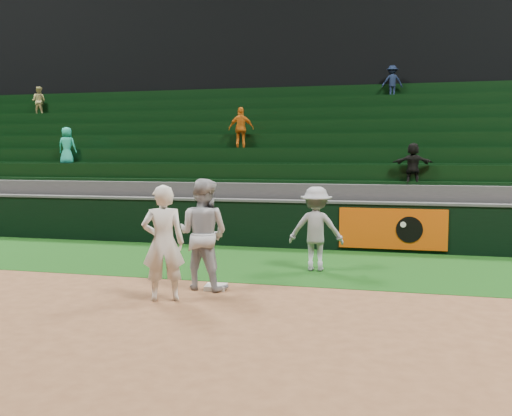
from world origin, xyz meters
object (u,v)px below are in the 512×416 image
(first_baseman, at_px, (163,243))
(base_coach, at_px, (316,229))
(first_base, at_px, (216,287))
(baserunner, at_px, (203,234))

(first_baseman, xyz_separation_m, base_coach, (2.11, 3.03, -0.08))
(first_baseman, height_order, base_coach, first_baseman)
(base_coach, bearing_deg, first_base, 51.46)
(first_base, distance_m, first_baseman, 1.45)
(first_baseman, bearing_deg, base_coach, -146.78)
(first_base, bearing_deg, first_baseman, -122.12)
(first_base, height_order, base_coach, base_coach)
(first_base, xyz_separation_m, first_baseman, (-0.60, -0.95, 0.92))
(first_baseman, bearing_deg, baserunner, -132.65)
(first_base, distance_m, base_coach, 2.71)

